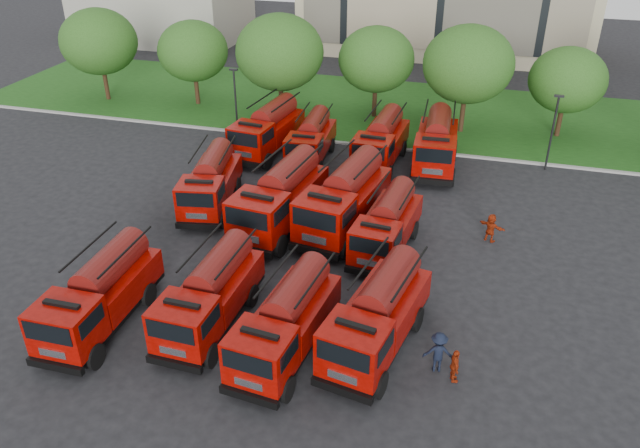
% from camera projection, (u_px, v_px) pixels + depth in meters
% --- Properties ---
extents(ground, '(140.00, 140.00, 0.00)m').
position_uv_depth(ground, '(296.00, 285.00, 30.02)').
color(ground, black).
rests_on(ground, ground).
extents(lawn, '(70.00, 16.00, 0.12)m').
position_uv_depth(lawn, '(390.00, 110.00, 51.73)').
color(lawn, '#184412').
rests_on(lawn, ground).
extents(curb, '(70.00, 0.30, 0.14)m').
position_uv_depth(curb, '(371.00, 146.00, 44.95)').
color(curb, gray).
rests_on(curb, ground).
extents(tree_0, '(6.30, 6.30, 7.70)m').
position_uv_depth(tree_0, '(99.00, 42.00, 51.56)').
color(tree_0, '#382314').
rests_on(tree_0, ground).
extents(tree_1, '(5.71, 5.71, 6.98)m').
position_uv_depth(tree_1, '(193.00, 51.00, 50.75)').
color(tree_1, '#382314').
rests_on(tree_1, ground).
extents(tree_2, '(6.72, 6.72, 8.22)m').
position_uv_depth(tree_2, '(280.00, 52.00, 47.22)').
color(tree_2, '#382314').
rests_on(tree_2, ground).
extents(tree_3, '(5.88, 5.88, 7.19)m').
position_uv_depth(tree_3, '(376.00, 59.00, 48.00)').
color(tree_3, '#382314').
rests_on(tree_3, ground).
extents(tree_4, '(6.55, 6.55, 8.01)m').
position_uv_depth(tree_4, '(468.00, 64.00, 44.84)').
color(tree_4, '#382314').
rests_on(tree_4, ground).
extents(tree_5, '(5.46, 5.46, 6.68)m').
position_uv_depth(tree_5, '(568.00, 80.00, 44.46)').
color(tree_5, '#382314').
rests_on(tree_5, ground).
extents(lamp_post_0, '(0.60, 0.25, 5.11)m').
position_uv_depth(lamp_post_0, '(235.00, 99.00, 45.31)').
color(lamp_post_0, black).
rests_on(lamp_post_0, ground).
extents(lamp_post_1, '(0.60, 0.25, 5.11)m').
position_uv_depth(lamp_post_1, '(553.00, 128.00, 40.15)').
color(lamp_post_1, black).
rests_on(lamp_post_1, ground).
extents(fire_truck_0, '(2.64, 7.04, 3.19)m').
position_uv_depth(fire_truck_0, '(100.00, 294.00, 26.69)').
color(fire_truck_0, black).
rests_on(fire_truck_0, ground).
extents(fire_truck_1, '(2.69, 6.93, 3.12)m').
position_uv_depth(fire_truck_1, '(211.00, 294.00, 26.73)').
color(fire_truck_1, black).
rests_on(fire_truck_1, ground).
extents(fire_truck_2, '(3.08, 7.04, 3.11)m').
position_uv_depth(fire_truck_2, '(286.00, 321.00, 25.13)').
color(fire_truck_2, black).
rests_on(fire_truck_2, ground).
extents(fire_truck_3, '(3.68, 7.42, 3.23)m').
position_uv_depth(fire_truck_3, '(378.00, 315.00, 25.38)').
color(fire_truck_3, black).
rests_on(fire_truck_3, ground).
extents(fire_truck_4, '(3.59, 7.21, 3.14)m').
position_uv_depth(fire_truck_4, '(211.00, 182.00, 36.29)').
color(fire_truck_4, black).
rests_on(fire_truck_4, ground).
extents(fire_truck_5, '(3.63, 8.15, 3.59)m').
position_uv_depth(fire_truck_5, '(280.00, 197.00, 34.11)').
color(fire_truck_5, black).
rests_on(fire_truck_5, ground).
extents(fire_truck_6, '(3.96, 8.30, 3.63)m').
position_uv_depth(fire_truck_6, '(345.00, 198.00, 33.95)').
color(fire_truck_6, black).
rests_on(fire_truck_6, ground).
extents(fire_truck_7, '(2.93, 6.77, 2.99)m').
position_uv_depth(fire_truck_7, '(387.00, 225.00, 32.09)').
color(fire_truck_7, black).
rests_on(fire_truck_7, ground).
extents(fire_truck_8, '(3.40, 7.63, 3.36)m').
position_uv_depth(fire_truck_8, '(268.00, 129.00, 43.32)').
color(fire_truck_8, black).
rests_on(fire_truck_8, ground).
extents(fire_truck_9, '(2.71, 6.68, 2.99)m').
position_uv_depth(fire_truck_9, '(311.00, 140.00, 42.20)').
color(fire_truck_9, black).
rests_on(fire_truck_9, ground).
extents(fire_truck_10, '(2.92, 7.27, 3.25)m').
position_uv_depth(fire_truck_10, '(381.00, 141.00, 41.59)').
color(fire_truck_10, black).
rests_on(fire_truck_10, ground).
extents(fire_truck_11, '(3.08, 7.62, 3.41)m').
position_uv_depth(fire_truck_11, '(436.00, 143.00, 41.14)').
color(fire_truck_11, black).
rests_on(fire_truck_11, ground).
extents(firefighter_0, '(0.79, 0.79, 1.77)m').
position_uv_depth(firefighter_0, '(257.00, 380.00, 24.45)').
color(firefighter_0, maroon).
rests_on(firefighter_0, ground).
extents(firefighter_1, '(0.85, 0.55, 1.63)m').
position_uv_depth(firefighter_1, '(258.00, 363.00, 25.30)').
color(firefighter_1, maroon).
rests_on(firefighter_1, ground).
extents(firefighter_2, '(0.74, 0.99, 1.49)m').
position_uv_depth(firefighter_2, '(453.00, 380.00, 24.42)').
color(firefighter_2, maroon).
rests_on(firefighter_2, ground).
extents(firefighter_3, '(1.27, 0.82, 1.82)m').
position_uv_depth(firefighter_3, '(436.00, 369.00, 24.96)').
color(firefighter_3, black).
rests_on(firefighter_3, ground).
extents(firefighter_4, '(0.86, 0.96, 1.64)m').
position_uv_depth(firefighter_4, '(236.00, 257.00, 32.18)').
color(firefighter_4, black).
rests_on(firefighter_4, ground).
extents(firefighter_5, '(1.61, 1.25, 1.60)m').
position_uv_depth(firefighter_5, '(489.00, 241.00, 33.62)').
color(firefighter_5, maroon).
rests_on(firefighter_5, ground).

